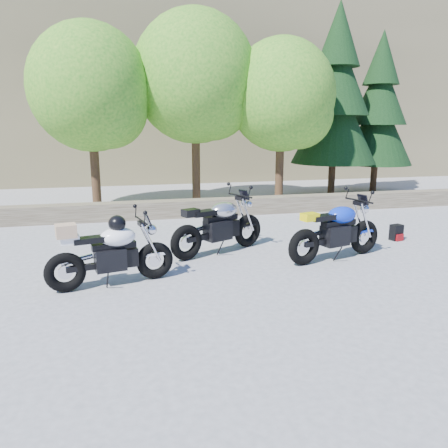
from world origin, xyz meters
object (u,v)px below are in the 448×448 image
Objects in this scene: silver_bike at (219,226)px; blue_bike at (336,231)px; white_bike at (110,252)px; backpack at (396,233)px.

blue_bike is at bearing -49.03° from silver_bike.
white_bike reaches higher than backpack.
white_bike is at bearing 179.56° from backpack.
silver_bike is at bearing 21.53° from white_bike.
white_bike is at bearing -171.53° from silver_bike.
white_bike is 4.43m from blue_bike.
silver_bike is 5.96× the size of backpack.
white_bike is 5.76× the size of backpack.
white_bike is 0.94× the size of blue_bike.
silver_bike is 2.40m from blue_bike.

